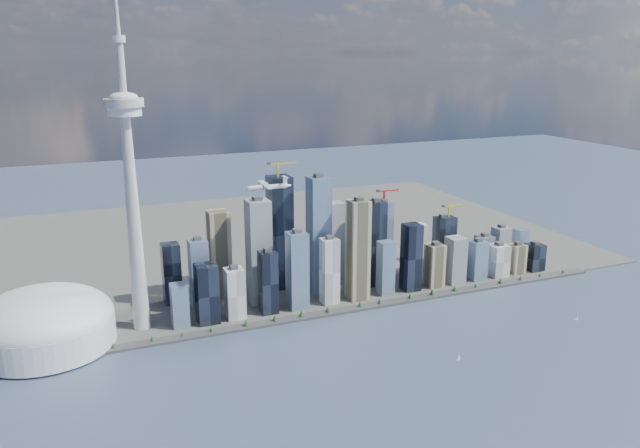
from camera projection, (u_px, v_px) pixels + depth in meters
name	position (u px, v px, depth m)	size (l,w,h in m)	color
ground	(405.00, 384.00, 825.80)	(4000.00, 4000.00, 0.00)	#384762
seawall	(330.00, 313.00, 1048.04)	(1100.00, 22.00, 4.00)	#383838
land	(254.00, 241.00, 1449.15)	(1400.00, 900.00, 3.00)	#4C4C47
shoreline_trees	(330.00, 309.00, 1046.24)	(960.53, 7.20, 8.80)	#3F2D1E
skyscraper_cluster	(342.00, 254.00, 1128.60)	(736.00, 142.00, 235.33)	black
needle_tower	(131.00, 184.00, 928.98)	(56.00, 56.00, 550.50)	#ADADA8
dome_stadium	(44.00, 322.00, 920.72)	(200.00, 200.00, 86.00)	white
airplane	(268.00, 186.00, 921.06)	(70.53, 62.33, 17.21)	white
sailboat_west	(459.00, 358.00, 890.66)	(6.75, 3.22, 9.37)	white
sailboat_east	(577.00, 318.00, 1024.83)	(6.12, 1.93, 8.49)	white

